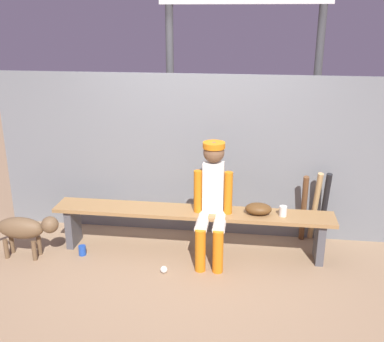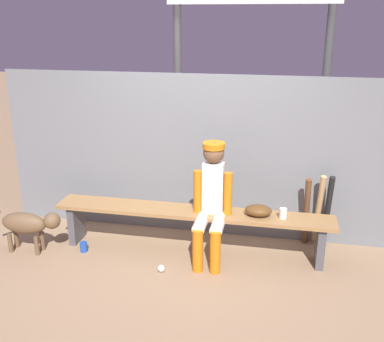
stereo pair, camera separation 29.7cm
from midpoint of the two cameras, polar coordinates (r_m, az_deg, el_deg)
name	(u,v)px [view 2 (the right image)]	position (r m, az deg, el deg)	size (l,w,h in m)	color
ground_plane	(192,251)	(5.17, 1.67, -10.02)	(30.00, 30.00, 0.00)	#937556
chainlink_fence	(201,157)	(5.29, 2.76, 1.78)	(4.75, 0.03, 1.89)	slate
dugout_bench	(192,219)	(4.99, 1.71, -6.02)	(3.03, 0.36, 0.50)	olive
player_seated	(211,199)	(4.74, 4.22, -3.53)	(0.41, 0.55, 1.27)	silver
baseball_glove	(258,211)	(4.87, 10.02, -4.91)	(0.28, 0.20, 0.12)	#593819
bat_wood_dark	(306,212)	(5.31, 15.67, -4.95)	(0.06, 0.06, 0.84)	brown
bat_wood_tan	(318,210)	(5.36, 17.04, -4.68)	(0.06, 0.06, 0.87)	tan
bat_aluminum_black	(327,212)	(5.30, 18.08, -4.96)	(0.06, 0.06, 0.89)	black
baseball	(161,268)	(4.79, -2.06, -12.09)	(0.07, 0.07, 0.07)	white
cup_on_ground	(84,247)	(5.25, -11.78, -9.28)	(0.08, 0.08, 0.11)	#1E47AD
cup_on_bench	(283,214)	(4.86, 13.02, -5.21)	(0.08, 0.08, 0.11)	silver
scoreboard	(258,3)	(5.91, 9.70, 19.92)	(2.38, 0.27, 3.71)	#3F3F42
dog	(29,224)	(5.28, -18.20, -6.31)	(0.84, 0.20, 0.49)	brown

